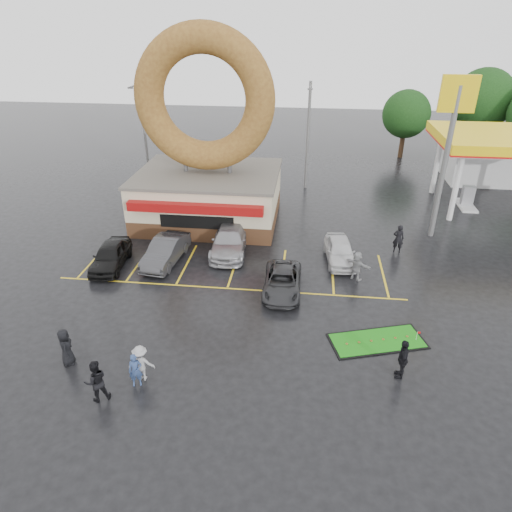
# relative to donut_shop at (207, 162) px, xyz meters

# --- Properties ---
(ground) EXTENTS (120.00, 120.00, 0.00)m
(ground) POSITION_rel_donut_shop_xyz_m (3.00, -12.97, -4.46)
(ground) COLOR black
(ground) RESTS_ON ground
(donut_shop) EXTENTS (10.20, 8.70, 13.50)m
(donut_shop) POSITION_rel_donut_shop_xyz_m (0.00, 0.00, 0.00)
(donut_shop) COLOR #472B19
(donut_shop) RESTS_ON ground
(gas_station) EXTENTS (12.30, 13.65, 5.90)m
(gas_station) POSITION_rel_donut_shop_xyz_m (23.00, 7.97, -0.77)
(gas_station) COLOR silver
(gas_station) RESTS_ON ground
(shell_sign) EXTENTS (2.20, 0.36, 10.60)m
(shell_sign) POSITION_rel_donut_shop_xyz_m (16.00, -0.97, 2.91)
(shell_sign) COLOR slate
(shell_sign) RESTS_ON ground
(streetlight_left) EXTENTS (0.40, 2.21, 9.00)m
(streetlight_left) POSITION_rel_donut_shop_xyz_m (-7.00, 6.95, 0.32)
(streetlight_left) COLOR slate
(streetlight_left) RESTS_ON ground
(streetlight_mid) EXTENTS (0.40, 2.21, 9.00)m
(streetlight_mid) POSITION_rel_donut_shop_xyz_m (7.00, 7.95, 0.32)
(streetlight_mid) COLOR slate
(streetlight_mid) RESTS_ON ground
(streetlight_right) EXTENTS (0.40, 2.21, 9.00)m
(streetlight_right) POSITION_rel_donut_shop_xyz_m (19.00, 8.95, 0.32)
(streetlight_right) COLOR slate
(streetlight_right) RESTS_ON ground
(tree_far_c) EXTENTS (6.30, 6.30, 9.00)m
(tree_far_c) POSITION_rel_donut_shop_xyz_m (25.00, 21.03, 1.37)
(tree_far_c) COLOR #332114
(tree_far_c) RESTS_ON ground
(tree_far_d) EXTENTS (4.90, 4.90, 7.00)m
(tree_far_d) POSITION_rel_donut_shop_xyz_m (17.00, 19.03, 0.07)
(tree_far_d) COLOR #332114
(tree_far_d) RESTS_ON ground
(car_black) EXTENTS (2.11, 4.48, 1.48)m
(car_black) POSITION_rel_donut_shop_xyz_m (-4.52, -7.86, -3.72)
(car_black) COLOR black
(car_black) RESTS_ON ground
(car_dgrey) EXTENTS (2.16, 4.81, 1.53)m
(car_dgrey) POSITION_rel_donut_shop_xyz_m (-1.33, -6.92, -3.70)
(car_dgrey) COLOR #313134
(car_dgrey) RESTS_ON ground
(car_silver) EXTENTS (2.44, 5.47, 1.56)m
(car_silver) POSITION_rel_donut_shop_xyz_m (2.37, -4.97, -3.69)
(car_silver) COLOR #939297
(car_silver) RESTS_ON ground
(car_grey) EXTENTS (2.11, 4.47, 1.24)m
(car_grey) POSITION_rel_donut_shop_xyz_m (6.11, -9.47, -3.85)
(car_grey) COLOR #2C2C2E
(car_grey) RESTS_ON ground
(car_white) EXTENTS (2.10, 4.36, 1.44)m
(car_white) POSITION_rel_donut_shop_xyz_m (9.44, -5.52, -3.75)
(car_white) COLOR silver
(car_white) RESTS_ON ground
(person_blue) EXTENTS (0.65, 0.53, 1.54)m
(person_blue) POSITION_rel_donut_shop_xyz_m (0.56, -17.50, -3.69)
(person_blue) COLOR navy
(person_blue) RESTS_ON ground
(person_blackjkt) EXTENTS (1.16, 1.10, 1.89)m
(person_blackjkt) POSITION_rel_donut_shop_xyz_m (-0.69, -18.45, -3.52)
(person_blackjkt) COLOR black
(person_blackjkt) RESTS_ON ground
(person_hoodie) EXTENTS (1.18, 0.78, 1.70)m
(person_hoodie) POSITION_rel_donut_shop_xyz_m (0.68, -17.14, -3.61)
(person_hoodie) COLOR gray
(person_hoodie) RESTS_ON ground
(person_bystander) EXTENTS (0.85, 1.02, 1.79)m
(person_bystander) POSITION_rel_donut_shop_xyz_m (-2.93, -16.56, -3.57)
(person_bystander) COLOR black
(person_bystander) RESTS_ON ground
(person_cameraman) EXTENTS (0.59, 1.15, 1.89)m
(person_cameraman) POSITION_rel_donut_shop_xyz_m (11.61, -15.66, -3.52)
(person_cameraman) COLOR black
(person_cameraman) RESTS_ON ground
(person_walker_near) EXTENTS (1.63, 1.41, 1.78)m
(person_walker_near) POSITION_rel_donut_shop_xyz_m (10.32, -7.66, -3.58)
(person_walker_near) COLOR gray
(person_walker_near) RESTS_ON ground
(person_walker_far) EXTENTS (0.75, 0.55, 1.90)m
(person_walker_far) POSITION_rel_donut_shop_xyz_m (13.23, -3.82, -3.51)
(person_walker_far) COLOR black
(person_walker_far) RESTS_ON ground
(dumpster) EXTENTS (1.99, 1.50, 1.30)m
(dumpster) POSITION_rel_donut_shop_xyz_m (-4.50, -0.81, -3.81)
(dumpster) COLOR #1C461B
(dumpster) RESTS_ON ground
(putting_green) EXTENTS (4.85, 3.17, 0.56)m
(putting_green) POSITION_rel_donut_shop_xyz_m (10.92, -13.41, -4.43)
(putting_green) COLOR black
(putting_green) RESTS_ON ground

